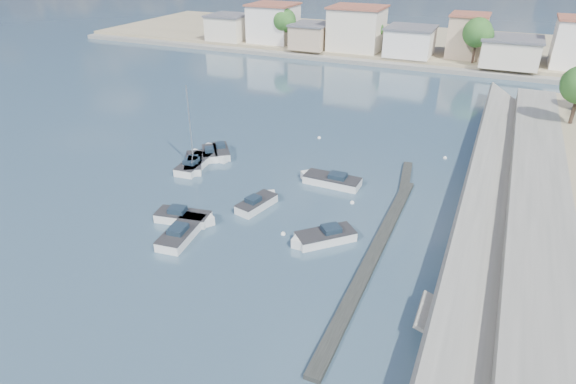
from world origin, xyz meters
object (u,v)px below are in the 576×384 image
object	(u,v)px
motorboat_h	(186,218)
motorboat_d	(322,238)
motorboat_a	(183,231)
motorboat_e	(195,164)
motorboat_g	(221,153)
motorboat_b	(258,203)
motorboat_f	(210,153)
motorboat_c	(329,180)
sailboat	(194,162)

from	to	relation	value
motorboat_h	motorboat_d	bearing A→B (deg)	8.93
motorboat_a	motorboat_e	size ratio (longest dim) A/B	1.01
motorboat_e	motorboat_h	xyz separation A→B (m)	(5.52, -9.72, 0.00)
motorboat_g	motorboat_d	bearing A→B (deg)	-35.26
motorboat_b	motorboat_d	world-z (taller)	same
motorboat_a	motorboat_d	xyz separation A→B (m)	(10.74, 3.74, -0.00)
motorboat_a	motorboat_f	distance (m)	16.11
motorboat_c	motorboat_d	world-z (taller)	same
motorboat_a	motorboat_f	bearing A→B (deg)	114.71
motorboat_b	motorboat_g	world-z (taller)	same
motorboat_e	sailboat	distance (m)	0.40
motorboat_c	motorboat_f	xyz separation A→B (m)	(-14.52, 0.97, -0.00)
motorboat_a	motorboat_c	size ratio (longest dim) A/B	0.95
motorboat_c	sailboat	size ratio (longest dim) A/B	0.69
motorboat_c	motorboat_f	distance (m)	14.55
motorboat_e	motorboat_f	size ratio (longest dim) A/B	1.48
motorboat_a	motorboat_g	size ratio (longest dim) A/B	1.39
motorboat_e	motorboat_h	bearing A→B (deg)	-60.40
motorboat_e	sailboat	size ratio (longest dim) A/B	0.65
motorboat_d	sailboat	bearing A→B (deg)	155.41
motorboat_e	motorboat_a	bearing A→B (deg)	-60.46
motorboat_f	motorboat_b	bearing A→B (deg)	-38.03
motorboat_c	sailboat	bearing A→B (deg)	-172.83
motorboat_h	sailboat	bearing A→B (deg)	120.52
motorboat_a	motorboat_c	distance (m)	15.73
motorboat_b	motorboat_f	size ratio (longest dim) A/B	1.19
motorboat_e	motorboat_f	distance (m)	3.04
motorboat_f	motorboat_g	xyz separation A→B (m)	(1.17, 0.63, 0.00)
motorboat_e	motorboat_g	world-z (taller)	same
motorboat_d	motorboat_g	bearing A→B (deg)	144.74
motorboat_g	motorboat_h	world-z (taller)	same
motorboat_a	motorboat_h	size ratio (longest dim) A/B	1.11
motorboat_c	sailboat	world-z (taller)	sailboat
motorboat_d	motorboat_f	world-z (taller)	same
motorboat_c	motorboat_h	size ratio (longest dim) A/B	1.17
motorboat_b	motorboat_g	bearing A→B (deg)	136.38
motorboat_b	motorboat_c	distance (m)	8.23
motorboat_c	motorboat_a	bearing A→B (deg)	-119.67
motorboat_d	motorboat_a	bearing A→B (deg)	-160.82
motorboat_b	motorboat_e	world-z (taller)	same
motorboat_a	motorboat_d	world-z (taller)	same
motorboat_b	motorboat_a	bearing A→B (deg)	-117.34
motorboat_e	motorboat_g	xyz separation A→B (m)	(1.01, 3.66, 0.00)
motorboat_g	motorboat_e	bearing A→B (deg)	-105.39
motorboat_f	sailboat	distance (m)	2.83
motorboat_a	motorboat_c	xyz separation A→B (m)	(7.78, 13.67, 0.00)
motorboat_d	motorboat_h	size ratio (longest dim) A/B	0.89
motorboat_d	motorboat_g	xyz separation A→B (m)	(-16.31, 11.53, 0.00)
motorboat_b	motorboat_h	bearing A→B (deg)	-133.25
motorboat_d	motorboat_g	distance (m)	19.97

